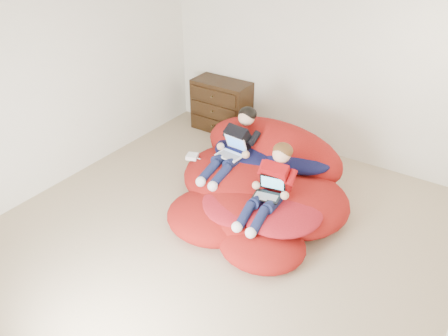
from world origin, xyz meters
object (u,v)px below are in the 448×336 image
(beanbag_pile, at_px, (261,183))
(laptop_white, at_px, (232,150))
(older_boy, at_px, (235,143))
(younger_boy, at_px, (271,183))
(dresser, at_px, (221,106))
(laptop_black, at_px, (269,190))

(beanbag_pile, distance_m, laptop_white, 0.56)
(older_boy, bearing_deg, younger_boy, -31.72)
(dresser, height_order, laptop_black, dresser)
(dresser, bearing_deg, older_boy, -50.23)
(older_boy, xyz_separation_m, laptop_black, (0.80, -0.53, -0.13))
(older_boy, distance_m, laptop_white, 0.10)
(beanbag_pile, bearing_deg, younger_boy, -49.80)
(beanbag_pile, relative_size, laptop_black, 7.01)
(dresser, bearing_deg, beanbag_pile, -42.39)
(younger_boy, bearing_deg, laptop_black, -90.00)
(dresser, xyz_separation_m, laptop_black, (1.95, -1.92, 0.13))
(younger_boy, bearing_deg, beanbag_pile, 130.20)
(dresser, xyz_separation_m, beanbag_pile, (1.59, -1.45, -0.16))
(laptop_white, bearing_deg, laptop_black, -29.99)
(laptop_white, relative_size, laptop_black, 1.01)
(younger_boy, bearing_deg, dresser, 136.08)
(beanbag_pile, height_order, laptop_white, beanbag_pile)
(laptop_black, bearing_deg, younger_boy, 90.00)
(beanbag_pile, bearing_deg, laptop_black, -52.34)
(older_boy, xyz_separation_m, laptop_white, (0.00, -0.07, -0.07))
(older_boy, relative_size, laptop_white, 3.30)
(younger_boy, relative_size, laptop_white, 2.93)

